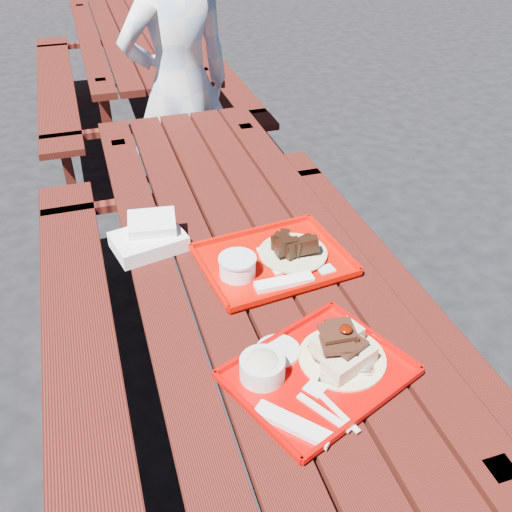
% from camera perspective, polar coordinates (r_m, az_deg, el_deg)
% --- Properties ---
extents(ground, '(60.00, 60.00, 0.00)m').
position_cam_1_polar(ground, '(2.41, -1.11, -13.91)').
color(ground, black).
rests_on(ground, ground).
extents(picnic_table_near, '(1.41, 2.40, 0.75)m').
position_cam_1_polar(picnic_table_near, '(2.01, -1.29, -3.59)').
color(picnic_table_near, '#4B180E').
rests_on(picnic_table_near, ground).
extents(picnic_table_far, '(1.41, 2.40, 0.75)m').
position_cam_1_polar(picnic_table_far, '(4.50, -12.06, 18.73)').
color(picnic_table_far, '#4B180E').
rests_on(picnic_table_far, ground).
extents(near_tray, '(0.51, 0.46, 0.13)m').
position_cam_1_polar(near_tray, '(1.46, 5.75, -10.68)').
color(near_tray, '#CC0000').
rests_on(near_tray, picnic_table_near).
extents(far_tray, '(0.49, 0.40, 0.08)m').
position_cam_1_polar(far_tray, '(1.80, 1.62, -0.37)').
color(far_tray, '#CE0800').
rests_on(far_tray, picnic_table_near).
extents(white_cloth, '(0.26, 0.21, 0.09)m').
position_cam_1_polar(white_cloth, '(1.91, -10.59, 1.93)').
color(white_cloth, white).
rests_on(white_cloth, picnic_table_near).
extents(person, '(0.68, 0.53, 1.64)m').
position_cam_1_polar(person, '(3.06, -7.59, 16.26)').
color(person, '#A8C1E2').
rests_on(person, ground).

